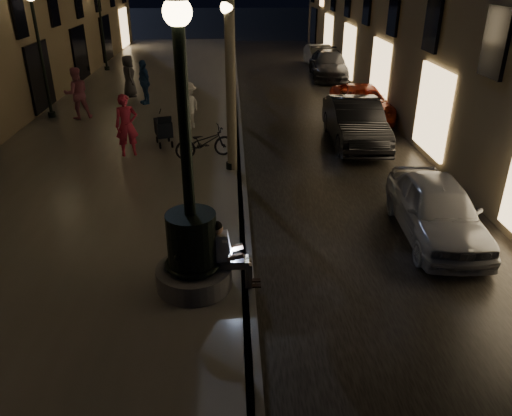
{
  "coord_description": "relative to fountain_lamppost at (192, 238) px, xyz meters",
  "views": [
    {
      "loc": [
        -0.23,
        -5.83,
        5.6
      ],
      "look_at": [
        0.2,
        3.0,
        1.31
      ],
      "focal_mm": 35.0,
      "sensor_mm": 36.0,
      "label": 1
    }
  ],
  "objects": [
    {
      "name": "fountain_lamppost",
      "position": [
        0.0,
        0.0,
        0.0
      ],
      "size": [
        1.4,
        1.4,
        5.21
      ],
      "color": "#59595B",
      "rests_on": "promenade"
    },
    {
      "name": "pedestrian_dark",
      "position": [
        -3.87,
        15.36,
        -0.09
      ],
      "size": [
        0.81,
        1.03,
        1.85
      ],
      "primitive_type": "imported",
      "rotation": [
        0.0,
        0.0,
        1.85
      ],
      "color": "#35353A",
      "rests_on": "promenade"
    },
    {
      "name": "curb_strip",
      "position": [
        1.0,
        13.0,
        -1.11
      ],
      "size": [
        0.25,
        45.0,
        0.2
      ],
      "primitive_type": "cube",
      "color": "#59595B",
      "rests_on": "ground"
    },
    {
      "name": "bicycle",
      "position": [
        -0.1,
        7.01,
        -0.52
      ],
      "size": [
        1.97,
        1.17,
        0.98
      ],
      "primitive_type": "imported",
      "rotation": [
        0.0,
        0.0,
        1.87
      ],
      "color": "black",
      "rests_on": "promenade"
    },
    {
      "name": "lamp_curb_b",
      "position": [
        0.7,
        14.0,
        2.02
      ],
      "size": [
        0.36,
        0.36,
        4.81
      ],
      "color": "black",
      "rests_on": "promenade"
    },
    {
      "name": "pedestrian_white",
      "position": [
        -0.81,
        10.15,
        -0.16
      ],
      "size": [
        1.1,
        1.27,
        1.7
      ],
      "primitive_type": "imported",
      "rotation": [
        0.0,
        0.0,
        4.18
      ],
      "color": "silver",
      "rests_on": "promenade"
    },
    {
      "name": "stroller",
      "position": [
        -1.51,
        8.24,
        -0.41
      ],
      "size": [
        0.7,
        1.19,
        1.2
      ],
      "rotation": [
        0.0,
        0.0,
        0.28
      ],
      "color": "black",
      "rests_on": "promenade"
    },
    {
      "name": "lamp_left_b",
      "position": [
        -6.4,
        12.0,
        2.02
      ],
      "size": [
        0.36,
        0.36,
        4.81
      ],
      "color": "black",
      "rests_on": "promenade"
    },
    {
      "name": "pedestrian_red",
      "position": [
        -2.51,
        7.36,
        -0.05
      ],
      "size": [
        0.8,
        0.63,
        1.92
      ],
      "primitive_type": "imported",
      "rotation": [
        0.0,
        0.0,
        0.27
      ],
      "color": "#C52745",
      "rests_on": "promenade"
    },
    {
      "name": "pedestrian_pink",
      "position": [
        -5.22,
        11.76,
        -0.03
      ],
      "size": [
        1.18,
        1.07,
        1.96
      ],
      "primitive_type": "imported",
      "rotation": [
        0.0,
        0.0,
        3.56
      ],
      "color": "#C4687F",
      "rests_on": "promenade"
    },
    {
      "name": "ground",
      "position": [
        1.0,
        13.0,
        -1.21
      ],
      "size": [
        120.0,
        120.0,
        0.0
      ],
      "primitive_type": "plane",
      "color": "black",
      "rests_on": "ground"
    },
    {
      "name": "lamp_left_c",
      "position": [
        -6.4,
        22.0,
        2.02
      ],
      "size": [
        0.36,
        0.36,
        4.81
      ],
      "color": "black",
      "rests_on": "promenade"
    },
    {
      "name": "promenade",
      "position": [
        -3.0,
        13.0,
        -1.11
      ],
      "size": [
        8.0,
        45.0,
        0.2
      ],
      "primitive_type": "cube",
      "color": "slate",
      "rests_on": "ground"
    },
    {
      "name": "lamp_curb_d",
      "position": [
        0.7,
        30.0,
        2.02
      ],
      "size": [
        0.36,
        0.36,
        4.81
      ],
      "color": "black",
      "rests_on": "promenade"
    },
    {
      "name": "car_rear",
      "position": [
        6.2,
        20.24,
        -0.51
      ],
      "size": [
        2.3,
        4.98,
        1.41
      ],
      "primitive_type": "imported",
      "rotation": [
        0.0,
        0.0,
        -0.07
      ],
      "color": "#2B2C30",
      "rests_on": "ground"
    },
    {
      "name": "seated_man_laptop",
      "position": [
        0.61,
        0.0,
        -0.3
      ],
      "size": [
        0.97,
        0.33,
        1.35
      ],
      "color": "tan",
      "rests_on": "promenade"
    },
    {
      "name": "pedestrian_blue",
      "position": [
        -2.98,
        14.0,
        -0.08
      ],
      "size": [
        0.93,
        1.17,
        1.85
      ],
      "primitive_type": "imported",
      "rotation": [
        0.0,
        0.0,
        5.23
      ],
      "color": "navy",
      "rests_on": "promenade"
    },
    {
      "name": "lamp_curb_c",
      "position": [
        0.7,
        22.0,
        2.02
      ],
      "size": [
        0.36,
        0.36,
        4.81
      ],
      "color": "black",
      "rests_on": "promenade"
    },
    {
      "name": "cobble_lane",
      "position": [
        4.0,
        13.0,
        -1.2
      ],
      "size": [
        6.0,
        45.0,
        0.02
      ],
      "primitive_type": "cube",
      "color": "black",
      "rests_on": "ground"
    },
    {
      "name": "car_fifth",
      "position": [
        6.2,
        23.55,
        -0.57
      ],
      "size": [
        1.48,
        3.94,
        1.28
      ],
      "primitive_type": "imported",
      "rotation": [
        0.0,
        0.0,
        0.03
      ],
      "color": "#A0A19B",
      "rests_on": "ground"
    },
    {
      "name": "car_second",
      "position": [
        5.0,
        8.71,
        -0.45
      ],
      "size": [
        1.74,
        4.68,
        1.53
      ],
      "primitive_type": "imported",
      "rotation": [
        0.0,
        0.0,
        -0.03
      ],
      "color": "black",
      "rests_on": "ground"
    },
    {
      "name": "car_front",
      "position": [
        5.33,
        2.03,
        -0.53
      ],
      "size": [
        1.82,
        4.06,
        1.36
      ],
      "primitive_type": "imported",
      "rotation": [
        0.0,
        0.0,
        -0.05
      ],
      "color": "#A7A9AF",
      "rests_on": "ground"
    },
    {
      "name": "car_third",
      "position": [
        5.98,
        11.87,
        -0.57
      ],
      "size": [
        2.45,
        4.75,
        1.28
      ],
      "primitive_type": "imported",
      "rotation": [
        0.0,
        0.0,
        -0.07
      ],
      "color": "#982C13",
      "rests_on": "ground"
    },
    {
      "name": "lamp_curb_a",
      "position": [
        0.7,
        6.0,
        2.02
      ],
      "size": [
        0.36,
        0.36,
        4.81
      ],
      "color": "black",
      "rests_on": "promenade"
    }
  ]
}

